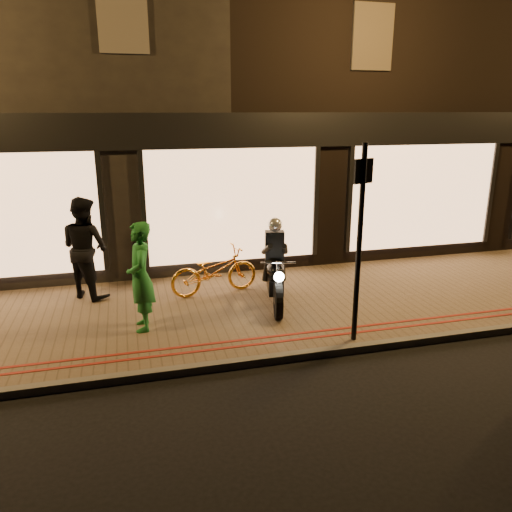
{
  "coord_description": "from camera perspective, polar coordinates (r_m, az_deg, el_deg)",
  "views": [
    {
      "loc": [
        -2.18,
        -6.22,
        3.55
      ],
      "look_at": [
        -0.05,
        1.85,
        1.1
      ],
      "focal_mm": 35.0,
      "sensor_mm": 36.0,
      "label": 1
    }
  ],
  "objects": [
    {
      "name": "building_row",
      "position": [
        15.38,
        -6.99,
        18.83
      ],
      "size": [
        48.0,
        10.11,
        8.5
      ],
      "color": "black",
      "rests_on": "ground"
    },
    {
      "name": "person_dark",
      "position": [
        9.84,
        -18.95,
        0.91
      ],
      "size": [
        1.18,
        1.17,
        1.92
      ],
      "primitive_type": "imported",
      "rotation": [
        0.0,
        0.0,
        2.37
      ],
      "color": "black",
      "rests_on": "sidewalk"
    },
    {
      "name": "ground",
      "position": [
        7.49,
        4.08,
        -12.0
      ],
      "size": [
        90.0,
        90.0,
        0.0
      ],
      "primitive_type": "plane",
      "color": "black",
      "rests_on": "ground"
    },
    {
      "name": "bicycle_gold",
      "position": [
        9.63,
        -4.8,
        -1.72
      ],
      "size": [
        1.8,
        0.87,
        0.91
      ],
      "primitive_type": "imported",
      "rotation": [
        0.0,
        0.0,
        1.73
      ],
      "color": "orange",
      "rests_on": "sidewalk"
    },
    {
      "name": "person_green",
      "position": [
        8.13,
        -13.07,
        -2.33
      ],
      "size": [
        0.44,
        0.66,
        1.77
      ],
      "primitive_type": "imported",
      "rotation": [
        0.0,
        0.0,
        -1.55
      ],
      "color": "#1E732B",
      "rests_on": "sidewalk"
    },
    {
      "name": "sidewalk",
      "position": [
        9.19,
        0.07,
        -5.96
      ],
      "size": [
        50.0,
        4.0,
        0.12
      ],
      "primitive_type": "cube",
      "color": "brown",
      "rests_on": "ground"
    },
    {
      "name": "motorcycle",
      "position": [
        9.04,
        2.2,
        -1.8
      ],
      "size": [
        0.72,
        1.92,
        1.59
      ],
      "rotation": [
        0.0,
        0.0,
        -0.21
      ],
      "color": "black",
      "rests_on": "sidewalk"
    },
    {
      "name": "sign_post",
      "position": [
        7.46,
        11.78,
        2.42
      ],
      "size": [
        0.34,
        0.14,
        3.0
      ],
      "rotation": [
        0.0,
        0.0,
        0.34
      ],
      "color": "black",
      "rests_on": "sidewalk"
    },
    {
      "name": "kerb_stone",
      "position": [
        7.5,
        3.97,
        -11.42
      ],
      "size": [
        50.0,
        0.14,
        0.12
      ],
      "primitive_type": "cube",
      "color": "#59544C",
      "rests_on": "ground"
    },
    {
      "name": "red_kerb_lines",
      "position": [
        7.89,
        2.8,
        -9.4
      ],
      "size": [
        50.0,
        0.26,
        0.01
      ],
      "color": "maroon",
      "rests_on": "sidewalk"
    }
  ]
}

